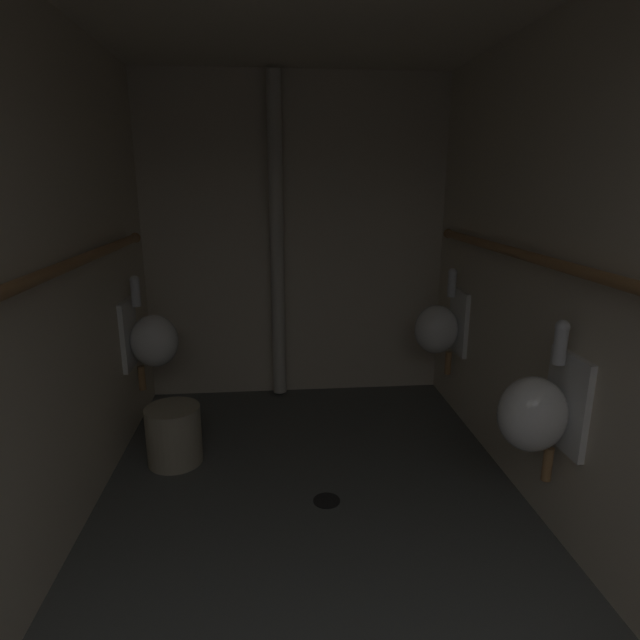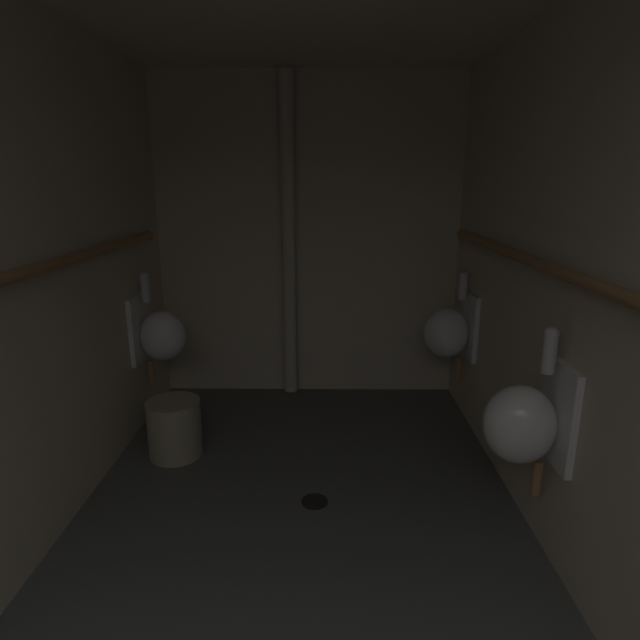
# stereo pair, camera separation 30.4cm
# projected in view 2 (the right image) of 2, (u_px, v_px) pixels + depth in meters

# --- Properties ---
(floor) EXTENTS (2.34, 3.89, 0.08)m
(floor) POSITION_uv_depth(u_px,v_px,m) (296.00, 561.00, 2.31)
(floor) COLOR #4C4F4C
(floor) RESTS_ON ground
(wall_left) EXTENTS (0.06, 3.89, 2.35)m
(wall_left) POSITION_uv_depth(u_px,v_px,m) (0.00, 294.00, 2.00)
(wall_left) COLOR beige
(wall_left) RESTS_ON ground
(wall_right) EXTENTS (0.06, 3.89, 2.35)m
(wall_right) POSITION_uv_depth(u_px,v_px,m) (589.00, 296.00, 1.98)
(wall_right) COLOR beige
(wall_right) RESTS_ON ground
(wall_back) EXTENTS (2.34, 0.06, 2.35)m
(wall_back) POSITION_uv_depth(u_px,v_px,m) (308.00, 240.00, 3.84)
(wall_back) COLOR beige
(wall_back) RESTS_ON ground
(urinal_left_mid) EXTENTS (0.32, 0.30, 0.76)m
(urinal_left_mid) POSITION_uv_depth(u_px,v_px,m) (160.00, 334.00, 3.39)
(urinal_left_mid) COLOR white
(urinal_right_mid) EXTENTS (0.32, 0.30, 0.76)m
(urinal_right_mid) POSITION_uv_depth(u_px,v_px,m) (525.00, 422.00, 2.15)
(urinal_right_mid) COLOR white
(urinal_right_far) EXTENTS (0.32, 0.30, 0.76)m
(urinal_right_far) POSITION_uv_depth(u_px,v_px,m) (450.00, 331.00, 3.46)
(urinal_right_far) COLOR white
(supply_pipe_left) EXTENTS (0.06, 3.12, 0.06)m
(supply_pipe_left) POSITION_uv_depth(u_px,v_px,m) (14.00, 276.00, 1.95)
(supply_pipe_left) COLOR #9E7042
(supply_pipe_right) EXTENTS (0.06, 3.17, 0.06)m
(supply_pipe_right) POSITION_uv_depth(u_px,v_px,m) (564.00, 274.00, 1.99)
(supply_pipe_right) COLOR #9E7042
(standpipe_back_wall) EXTENTS (0.10, 0.10, 2.30)m
(standpipe_back_wall) POSITION_uv_depth(u_px,v_px,m) (289.00, 242.00, 3.74)
(standpipe_back_wall) COLOR beige
(standpipe_back_wall) RESTS_ON ground
(floor_drain) EXTENTS (0.14, 0.14, 0.01)m
(floor_drain) POSITION_uv_depth(u_px,v_px,m) (315.00, 501.00, 2.66)
(floor_drain) COLOR black
(floor_drain) RESTS_ON ground
(waste_bin) EXTENTS (0.32, 0.32, 0.35)m
(waste_bin) POSITION_uv_depth(u_px,v_px,m) (175.00, 428.00, 3.09)
(waste_bin) COLOR #9E937A
(waste_bin) RESTS_ON ground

